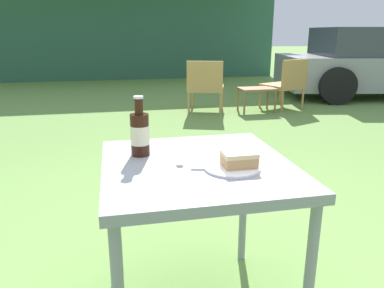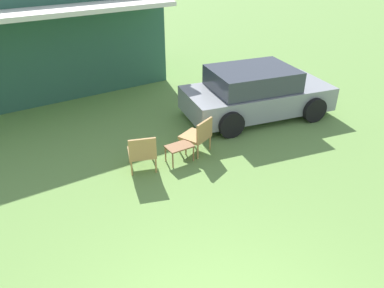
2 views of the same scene
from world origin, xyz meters
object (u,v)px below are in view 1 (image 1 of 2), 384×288
at_px(wicker_chair_cushioned, 206,85).
at_px(cola_bottle_near, 140,133).
at_px(parked_car, 379,63).
at_px(garden_side_table, 257,91).
at_px(wicker_chair_plain, 287,82).
at_px(patio_table, 197,180).
at_px(cake_on_plate, 236,162).

xyz_separation_m(wicker_chair_cushioned, cola_bottle_near, (-1.33, -4.17, 0.38)).
distance_m(parked_car, garden_side_table, 3.06).
height_order(wicker_chair_cushioned, garden_side_table, wicker_chair_cushioned).
xyz_separation_m(wicker_chair_plain, cola_bottle_near, (-2.69, -4.15, 0.38)).
bearing_deg(garden_side_table, parked_car, 18.05).
distance_m(parked_car, patio_table, 7.03).
bearing_deg(parked_car, garden_side_table, -150.60).
bearing_deg(parked_car, cake_on_plate, -120.48).
bearing_deg(cake_on_plate, cola_bottle_near, 144.96).
bearing_deg(wicker_chair_plain, patio_table, 37.82).
distance_m(parked_car, cake_on_plate, 7.01).
xyz_separation_m(parked_car, cola_bottle_near, (-5.03, -4.98, 0.18)).
bearing_deg(wicker_chair_plain, cake_on_plate, 39.70).
bearing_deg(wicker_chair_cushioned, cake_on_plate, 96.31).
relative_size(cake_on_plate, cola_bottle_near, 0.86).
relative_size(patio_table, cake_on_plate, 3.59).
bearing_deg(cola_bottle_near, cake_on_plate, -35.04).
height_order(wicker_chair_plain, patio_table, wicker_chair_plain).
height_order(wicker_chair_plain, cake_on_plate, wicker_chair_plain).
bearing_deg(patio_table, cola_bottle_near, 145.39).
height_order(wicker_chair_cushioned, cola_bottle_near, cola_bottle_near).
relative_size(parked_car, patio_table, 5.21).
xyz_separation_m(garden_side_table, patio_table, (-1.92, -4.19, 0.32)).
bearing_deg(parked_car, wicker_chair_plain, -149.10).
xyz_separation_m(wicker_chair_cushioned, patio_table, (-1.11, -4.32, 0.21)).
distance_m(wicker_chair_cushioned, cola_bottle_near, 4.40).
bearing_deg(garden_side_table, patio_table, -114.61).
distance_m(wicker_chair_plain, cake_on_plate, 4.99).
height_order(garden_side_table, cake_on_plate, cake_on_plate).
xyz_separation_m(parked_car, wicker_chair_cushioned, (-3.70, -0.81, -0.20)).
bearing_deg(garden_side_table, wicker_chair_plain, 11.44).
xyz_separation_m(wicker_chair_cushioned, wicker_chair_plain, (1.36, -0.02, 0.01)).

